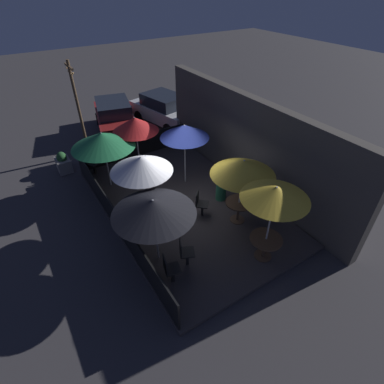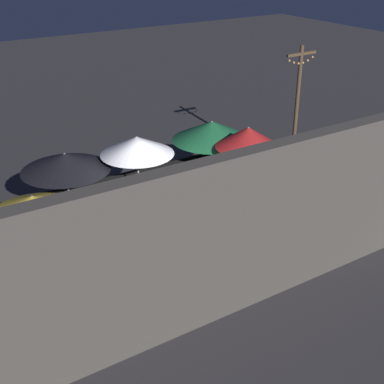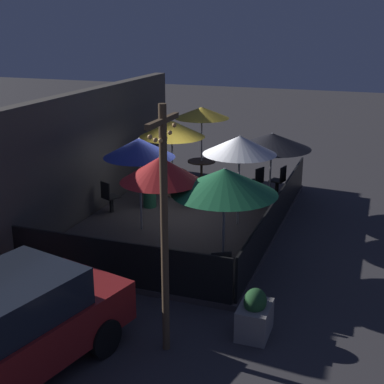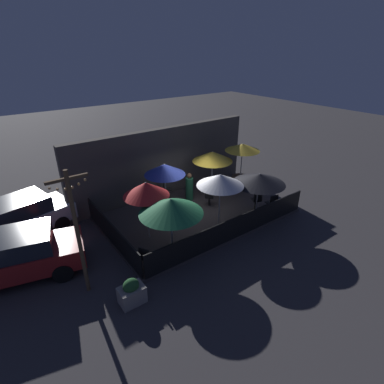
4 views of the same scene
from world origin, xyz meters
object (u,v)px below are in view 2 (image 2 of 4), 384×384
object	(u,v)px
patio_chair_4	(34,219)
parked_car_0	(375,159)
patio_umbrella_3	(137,145)
dining_table_0	(44,280)
patio_umbrella_5	(212,131)
patio_umbrella_2	(228,164)
patio_umbrella_4	(248,137)
patio_umbrella_0	(33,205)
patio_chair_3	(55,227)
patio_chair_1	(232,262)
light_post	(297,105)
patio_umbrella_6	(65,162)
patio_umbrella_1	(120,203)
patio_chair_2	(141,237)
patron_0	(179,250)
patio_chair_0	(238,165)
planter_box	(245,155)
dining_table_1	(124,263)

from	to	relation	value
patio_chair_4	parked_car_0	size ratio (longest dim) A/B	0.22
patio_umbrella_3	dining_table_0	size ratio (longest dim) A/B	2.57
patio_umbrella_5	dining_table_0	size ratio (longest dim) A/B	2.47
patio_umbrella_2	patio_umbrella_4	distance (m)	1.96
patio_umbrella_0	patio_chair_3	distance (m)	2.89
patio_chair_1	light_post	world-z (taller)	light_post
patio_umbrella_5	patio_chair_3	xyz separation A→B (m)	(4.85, 0.41, -1.41)
patio_umbrella_0	patio_umbrella_6	world-z (taller)	patio_umbrella_0
patio_umbrella_3	patio_chair_1	distance (m)	3.93
patio_umbrella_1	patio_umbrella_6	world-z (taller)	patio_umbrella_1
patio_chair_2	patron_0	xyz separation A→B (m)	(-0.35, 1.11, 0.12)
patio_umbrella_0	parked_car_0	world-z (taller)	patio_umbrella_0
patio_chair_0	patio_chair_2	distance (m)	5.04
patio_umbrella_3	planter_box	size ratio (longest dim) A/B	2.71
dining_table_0	dining_table_1	bearing A→B (deg)	167.02
patio_umbrella_3	patron_0	distance (m)	3.12
patio_umbrella_0	light_post	xyz separation A→B (m)	(-8.93, -2.41, -0.14)
patio_umbrella_5	light_post	size ratio (longest dim) A/B	0.55
patio_umbrella_6	planter_box	size ratio (longest dim) A/B	2.54
parked_car_0	patio_umbrella_2	bearing A→B (deg)	18.74
patron_0	light_post	size ratio (longest dim) A/B	0.34
patio_chair_3	patron_0	world-z (taller)	patron_0
patio_chair_2	parked_car_0	xyz separation A→B (m)	(-7.97, 0.04, 0.22)
patio_umbrella_2	patron_0	bearing A→B (deg)	16.88
patio_chair_3	dining_table_0	bearing A→B (deg)	0.00
patio_umbrella_5	dining_table_1	size ratio (longest dim) A/B	2.57
patio_umbrella_3	patio_umbrella_6	xyz separation A→B (m)	(1.72, -0.47, -0.22)
patio_umbrella_5	patio_umbrella_4	bearing A→B (deg)	99.04
patio_chair_0	patio_chair_3	world-z (taller)	patio_chair_3
dining_table_0	patio_umbrella_2	bearing A→B (deg)	178.83
dining_table_1	light_post	xyz separation A→B (m)	(-7.30, -2.79, 1.56)
patio_chair_2	patio_umbrella_0	bearing A→B (deg)	-33.80
patio_umbrella_6	patio_chair_0	xyz separation A→B (m)	(-5.45, -0.16, -1.40)
patio_umbrella_0	dining_table_1	size ratio (longest dim) A/B	2.82
patio_umbrella_1	patio_umbrella_2	world-z (taller)	patio_umbrella_2
patio_umbrella_2	planter_box	xyz separation A→B (m)	(-3.54, -3.78, -1.87)
patio_umbrella_5	patio_chair_4	world-z (taller)	patio_umbrella_5
patio_umbrella_0	patio_umbrella_4	xyz separation A→B (m)	(-6.03, -1.12, -0.19)
patio_umbrella_2	patio_umbrella_5	xyz separation A→B (m)	(-1.33, -2.56, -0.21)
patio_umbrella_0	parked_car_0	size ratio (longest dim) A/B	0.57
planter_box	parked_car_0	distance (m)	4.06
light_post	parked_car_0	world-z (taller)	light_post
patio_umbrella_0	patron_0	size ratio (longest dim) A/B	1.79
dining_table_1	planter_box	bearing A→B (deg)	-147.59
patio_umbrella_0	patio_umbrella_6	size ratio (longest dim) A/B	1.12
patio_chair_3	parked_car_0	bearing A→B (deg)	105.51
patio_umbrella_5	patio_chair_0	bearing A→B (deg)	-166.68
patio_chair_2	light_post	bearing A→B (deg)	150.89
dining_table_1	patio_chair_1	distance (m)	2.31
patio_umbrella_0	patron_0	distance (m)	3.35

